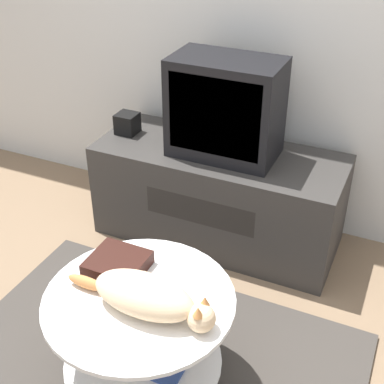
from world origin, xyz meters
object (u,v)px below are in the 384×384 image
object	(u,v)px
cat	(148,296)
tv	(225,108)
dvd_box	(118,264)
speaker	(127,123)

from	to	relation	value
cat	tv	bearing A→B (deg)	98.72
tv	cat	size ratio (longest dim) A/B	0.91
tv	dvd_box	xyz separation A→B (m)	(-0.06, -0.99, -0.29)
speaker	cat	bearing A→B (deg)	-56.66
dvd_box	cat	world-z (taller)	cat
tv	speaker	bearing A→B (deg)	179.55
cat	speaker	bearing A→B (deg)	123.99
speaker	dvd_box	xyz separation A→B (m)	(0.53, -1.00, -0.09)
dvd_box	cat	bearing A→B (deg)	-34.18
tv	dvd_box	bearing A→B (deg)	-93.31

